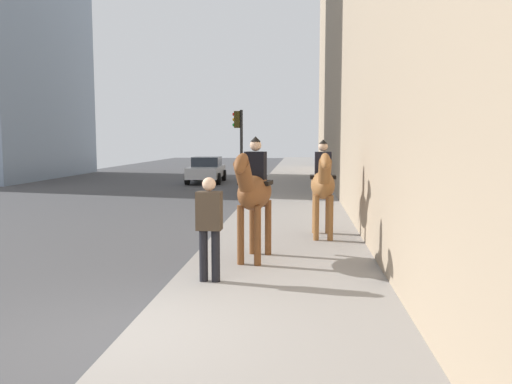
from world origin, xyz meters
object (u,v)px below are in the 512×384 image
at_px(mounted_horse_far, 323,183).
at_px(traffic_light_near_curb, 239,138).
at_px(mounted_horse_near, 254,191).
at_px(pedestrian_greeting, 209,222).
at_px(car_near_lane, 207,169).

xyz_separation_m(mounted_horse_far, traffic_light_near_curb, (9.49, 3.12, 1.05)).
relative_size(mounted_horse_near, pedestrian_greeting, 1.39).
height_order(car_near_lane, traffic_light_near_curb, traffic_light_near_curb).
height_order(mounted_horse_far, traffic_light_near_curb, traffic_light_near_curb).
distance_m(mounted_horse_near, pedestrian_greeting, 1.67).
height_order(mounted_horse_near, mounted_horse_far, mounted_horse_near).
xyz_separation_m(mounted_horse_near, car_near_lane, (18.67, 4.39, -0.71)).
bearing_deg(mounted_horse_near, pedestrian_greeting, -12.20).
height_order(mounted_horse_near, pedestrian_greeting, mounted_horse_near).
distance_m(pedestrian_greeting, car_near_lane, 20.55).
relative_size(mounted_horse_far, traffic_light_near_curb, 0.63).
bearing_deg(pedestrian_greeting, traffic_light_near_curb, 6.43).
xyz_separation_m(mounted_horse_near, mounted_horse_far, (2.43, -1.40, -0.05)).
relative_size(mounted_horse_near, mounted_horse_far, 1.03).
xyz_separation_m(mounted_horse_near, pedestrian_greeting, (-1.52, 0.58, -0.36)).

